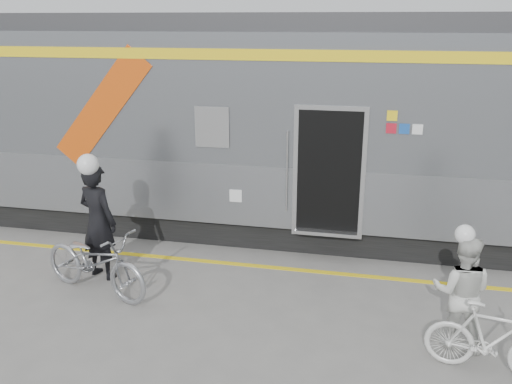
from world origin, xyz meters
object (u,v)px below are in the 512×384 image
(man, at_px, (98,221))
(bicycle_left, at_px, (95,262))
(woman, at_px, (461,292))
(bicycle_right, at_px, (493,340))

(man, bearing_deg, bicycle_left, 127.86)
(man, height_order, woman, man)
(man, relative_size, woman, 1.26)
(man, distance_m, woman, 5.43)
(bicycle_right, bearing_deg, bicycle_left, 91.91)
(man, distance_m, bicycle_right, 5.86)
(bicycle_left, distance_m, bicycle_right, 5.53)
(bicycle_left, bearing_deg, man, 37.86)
(man, bearing_deg, woman, -171.14)
(woman, bearing_deg, bicycle_right, 129.37)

